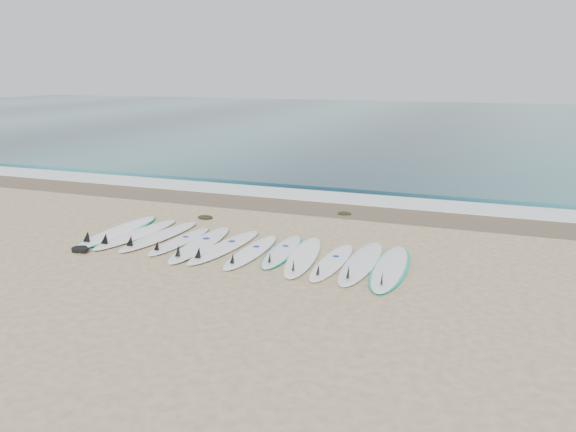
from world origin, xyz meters
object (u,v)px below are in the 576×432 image
(surfboard_11, at_px, (390,268))
(leash_coil, at_px, (80,249))
(surfboard_0, at_px, (117,232))
(surfboard_6, at_px, (250,252))

(surfboard_11, xyz_separation_m, leash_coil, (-6.33, -1.13, -0.00))
(surfboard_0, xyz_separation_m, surfboard_6, (3.55, -0.31, -0.00))
(surfboard_0, bearing_deg, surfboard_6, -5.53)
(surfboard_0, height_order, leash_coil, surfboard_0)
(surfboard_11, height_order, leash_coil, surfboard_11)
(surfboard_0, distance_m, leash_coil, 1.38)
(surfboard_6, bearing_deg, leash_coil, -162.62)
(surfboard_11, bearing_deg, surfboard_6, 179.13)
(surfboard_6, relative_size, leash_coil, 5.35)
(surfboard_11, bearing_deg, leash_coil, -171.98)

